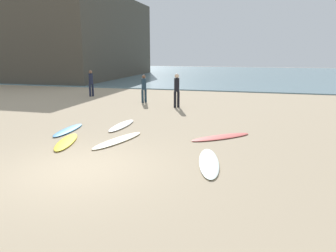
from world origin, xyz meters
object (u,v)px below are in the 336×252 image
at_px(surfboard_2, 209,162).
at_px(beachgoer_mid, 177,89).
at_px(surfboard_0, 118,140).
at_px(surfboard_1, 221,137).
at_px(surfboard_5, 68,130).
at_px(beachgoer_near, 91,82).
at_px(surfboard_3, 122,125).
at_px(beachgoer_far, 144,87).
at_px(surfboard_4, 66,142).

xyz_separation_m(surfboard_2, beachgoer_mid, (-2.97, 8.53, 1.00)).
relative_size(surfboard_0, surfboard_1, 1.04).
distance_m(surfboard_1, surfboard_5, 5.83).
distance_m(surfboard_5, beachgoer_near, 9.92).
bearing_deg(surfboard_0, beachgoer_mid, -77.57).
bearing_deg(surfboard_3, surfboard_0, 110.30).
distance_m(surfboard_0, surfboard_3, 2.23).
xyz_separation_m(surfboard_2, surfboard_5, (-5.76, 2.26, 0.01)).
bearing_deg(beachgoer_near, beachgoer_mid, 102.48).
xyz_separation_m(surfboard_3, beachgoer_far, (-1.18, 6.17, 0.88)).
distance_m(surfboard_1, surfboard_3, 4.18).
xyz_separation_m(surfboard_0, surfboard_1, (3.36, 1.37, -0.01)).
bearing_deg(surfboard_0, surfboard_3, -54.75).
relative_size(surfboard_1, beachgoer_mid, 1.31).
relative_size(surfboard_0, beachgoer_mid, 1.37).
height_order(surfboard_3, beachgoer_mid, beachgoer_mid).
relative_size(beachgoer_near, beachgoer_far, 1.07).
distance_m(surfboard_1, surfboard_2, 2.78).
height_order(surfboard_1, surfboard_4, surfboard_4).
relative_size(surfboard_0, surfboard_3, 1.11).
distance_m(surfboard_5, beachgoer_far, 7.49).
bearing_deg(surfboard_1, beachgoer_near, -172.38).
height_order(surfboard_4, beachgoer_mid, beachgoer_mid).
distance_m(surfboard_0, beachgoer_far, 8.53).
relative_size(surfboard_3, surfboard_5, 1.05).
height_order(surfboard_4, beachgoer_near, beachgoer_near).
bearing_deg(beachgoer_mid, surfboard_3, -140.04).
height_order(surfboard_5, beachgoer_near, beachgoer_near).
height_order(surfboard_0, surfboard_3, surfboard_3).
bearing_deg(beachgoer_far, surfboard_5, -139.46).
xyz_separation_m(surfboard_0, beachgoer_far, (-1.94, 8.26, 0.88)).
bearing_deg(beachgoer_far, surfboard_0, -122.35).
height_order(surfboard_0, surfboard_4, surfboard_4).
height_order(surfboard_3, surfboard_5, surfboard_3).
relative_size(surfboard_0, surfboard_5, 1.16).
xyz_separation_m(surfboard_2, surfboard_4, (-4.91, 0.78, 0.01)).
relative_size(surfboard_4, beachgoer_far, 1.31).
bearing_deg(surfboard_2, surfboard_0, 146.74).
distance_m(surfboard_2, beachgoer_mid, 9.09).
bearing_deg(surfboard_2, beachgoer_near, 120.28).
height_order(surfboard_3, beachgoer_near, beachgoer_near).
bearing_deg(beachgoer_mid, surfboard_5, -151.58).
bearing_deg(surfboard_4, surfboard_0, 4.30).
xyz_separation_m(surfboard_5, beachgoer_mid, (2.79, 6.27, 0.99)).
distance_m(surfboard_4, beachgoer_far, 8.95).
distance_m(surfboard_0, surfboard_4, 1.72).
bearing_deg(beachgoer_mid, surfboard_1, -99.91).
height_order(surfboard_1, surfboard_5, surfboard_5).
bearing_deg(surfboard_0, surfboard_5, -3.74).
distance_m(surfboard_0, surfboard_2, 3.60).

